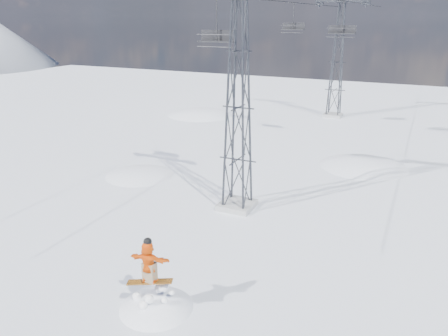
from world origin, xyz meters
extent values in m
plane|color=white|center=(0.00, 0.00, 0.00)|extent=(120.00, 120.00, 0.00)
sphere|color=white|center=(-7.00, 10.00, -7.65)|extent=(16.00, 16.00, 16.00)
sphere|color=white|center=(6.00, 18.00, -9.50)|extent=(20.00, 20.00, 20.00)
sphere|color=white|center=(-12.00, 28.00, -10.40)|extent=(22.00, 22.00, 22.00)
cube|color=#999999|center=(0.80, 8.00, 0.15)|extent=(1.80, 1.80, 0.30)
cube|color=#999999|center=(0.80, 33.00, 0.15)|extent=(1.80, 1.80, 0.30)
cube|color=#2F3137|center=(0.80, 33.00, 11.25)|extent=(5.00, 0.35, 0.35)
cube|color=#2F3137|center=(-1.40, 33.00, 11.05)|extent=(0.80, 0.25, 0.50)
cube|color=#2F3137|center=(3.00, 33.00, 11.05)|extent=(0.80, 0.25, 0.50)
cylinder|color=black|center=(-1.40, 19.50, 10.85)|extent=(0.06, 51.00, 0.06)
cylinder|color=black|center=(3.00, 19.50, 10.85)|extent=(0.06, 51.00, 0.06)
cube|color=#B66918|center=(1.59, -1.42, 1.25)|extent=(1.59, 0.82, 0.20)
imported|color=#F55B0A|center=(1.59, -1.42, 2.04)|extent=(1.47, 0.68, 1.53)
cube|color=#7C674D|center=(1.59, -1.42, 1.63)|extent=(0.48, 0.39, 0.70)
sphere|color=black|center=(1.59, -1.42, 2.78)|extent=(0.29, 0.29, 0.29)
cylinder|color=black|center=(-1.40, 10.11, 9.69)|extent=(0.08, 0.08, 2.32)
cube|color=black|center=(-1.40, 10.11, 8.53)|extent=(2.11, 0.47, 0.08)
cube|color=black|center=(-1.40, 10.35, 8.85)|extent=(2.11, 0.06, 0.58)
cylinder|color=black|center=(-1.40, 9.85, 8.27)|extent=(2.11, 0.06, 0.06)
cylinder|color=black|center=(-1.40, 9.80, 8.90)|extent=(2.11, 0.05, 0.05)
cylinder|color=black|center=(3.00, 21.95, 9.74)|extent=(0.08, 0.08, 2.22)
cube|color=black|center=(3.00, 21.95, 8.63)|extent=(2.02, 0.45, 0.08)
cube|color=black|center=(3.00, 22.17, 8.93)|extent=(2.02, 0.06, 0.56)
cylinder|color=black|center=(3.00, 21.70, 8.38)|extent=(2.02, 0.06, 0.06)
cylinder|color=black|center=(3.00, 21.64, 8.98)|extent=(2.02, 0.05, 0.05)
cylinder|color=black|center=(-1.40, 24.43, 9.82)|extent=(0.08, 0.08, 2.07)
cube|color=black|center=(-1.40, 24.43, 8.78)|extent=(1.88, 0.42, 0.08)
cube|color=black|center=(-1.40, 24.63, 9.06)|extent=(1.88, 0.06, 0.52)
cylinder|color=black|center=(-1.40, 24.19, 8.55)|extent=(1.88, 0.06, 0.06)
cylinder|color=black|center=(-1.40, 24.14, 9.11)|extent=(1.88, 0.05, 0.05)
camera|label=1|loc=(9.30, -11.95, 9.86)|focal=35.00mm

